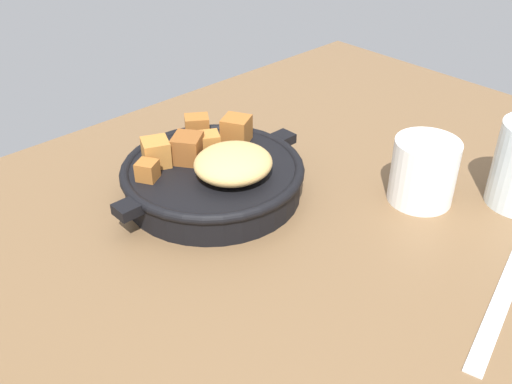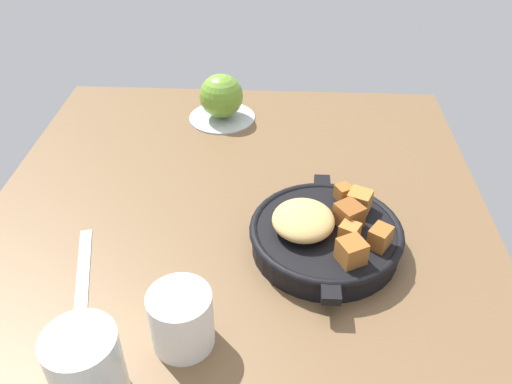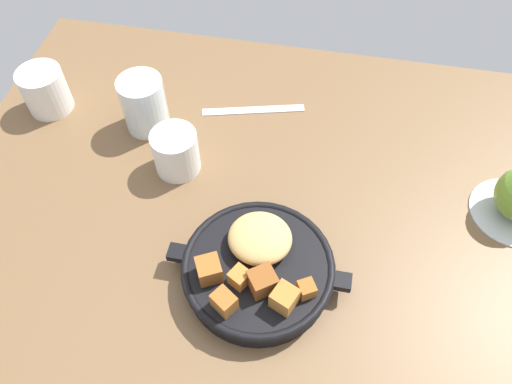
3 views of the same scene
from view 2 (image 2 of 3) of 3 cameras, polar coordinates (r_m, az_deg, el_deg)
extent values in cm
cube|color=brown|center=(75.22, -2.58, -7.36)|extent=(101.30, 76.69, 2.40)
cylinder|color=black|center=(74.59, 7.41, -4.95)|extent=(20.30, 20.30, 3.71)
torus|color=black|center=(73.56, 7.50, -4.05)|extent=(21.09, 21.09, 1.20)
cube|color=black|center=(82.60, 7.08, 1.00)|extent=(2.64, 2.40, 1.20)
cube|color=black|center=(65.63, 8.00, -10.74)|extent=(2.64, 2.40, 1.20)
ellipsoid|color=tan|center=(71.81, 5.07, -3.01)|extent=(8.84, 8.44, 3.26)
cube|color=#935623|center=(68.15, 10.16, -6.26)|extent=(4.19, 4.21, 3.14)
cube|color=#A86B2D|center=(76.29, 10.98, -0.98)|extent=(3.91, 3.96, 3.04)
cube|color=#A86B2D|center=(71.28, 9.97, -4.33)|extent=(3.19, 3.23, 2.41)
cube|color=brown|center=(73.57, 9.89, -2.42)|extent=(4.56, 4.51, 3.13)
cube|color=#935623|center=(71.03, 13.10, -4.75)|extent=(3.73, 3.59, 2.90)
cube|color=#935623|center=(78.34, 9.31, -0.03)|extent=(2.87, 2.89, 2.14)
cylinder|color=#B7BABF|center=(105.57, -3.63, 8.03)|extent=(12.81, 12.81, 0.60)
sphere|color=olive|center=(103.47, -3.73, 10.20)|extent=(8.37, 8.37, 8.37)
cube|color=silver|center=(74.88, -17.99, -8.43)|extent=(18.18, 6.21, 0.36)
cylinder|color=silver|center=(58.90, -17.59, -17.63)|extent=(7.52, 7.52, 9.82)
cylinder|color=white|center=(62.31, -7.97, -13.30)|extent=(7.30, 7.30, 7.52)
camera|label=1|loc=(1.00, -22.30, 26.80)|focal=40.98mm
camera|label=3|loc=(0.73, 45.95, 39.08)|focal=35.02mm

